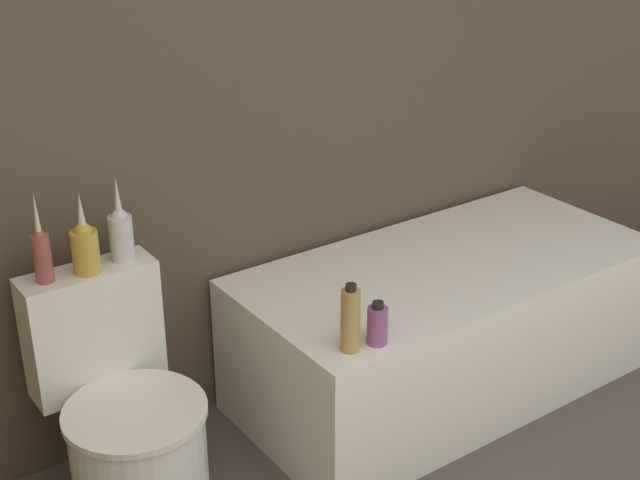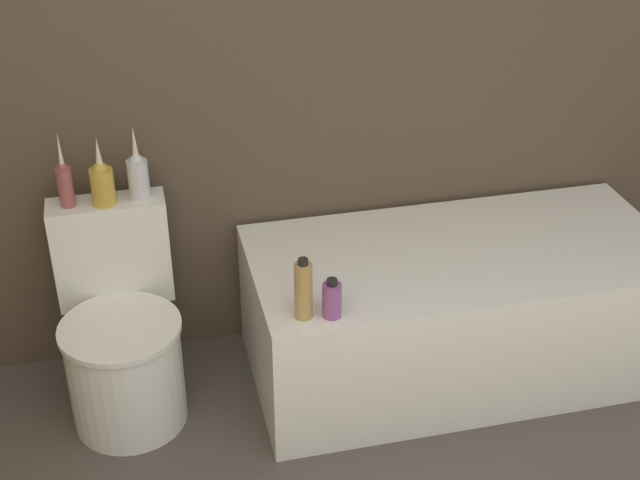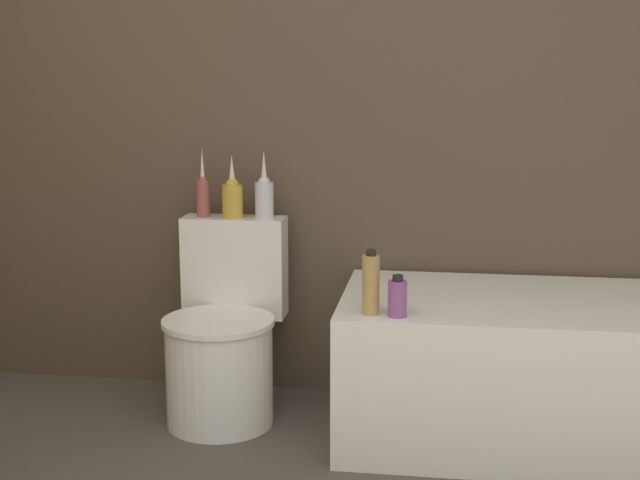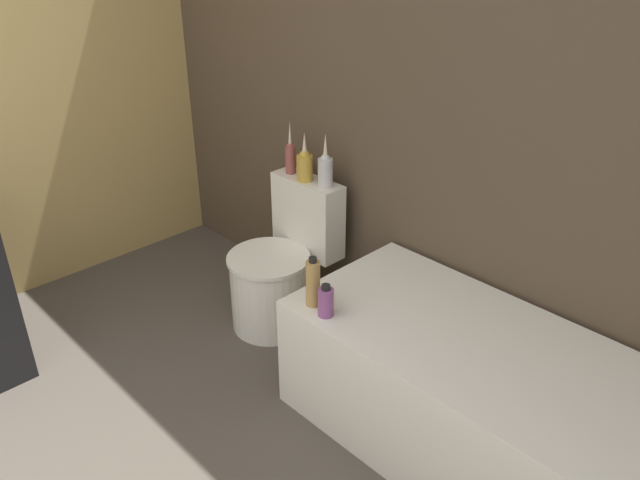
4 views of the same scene
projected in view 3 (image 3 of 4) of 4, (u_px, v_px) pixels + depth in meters
wall_back_tiled at (346, 69)px, 3.44m from camera, size 6.40×0.06×2.60m
bathtub at (558, 370)px, 3.13m from camera, size 1.52×0.72×0.52m
toilet at (224, 343)px, 3.34m from camera, size 0.41×0.55×0.74m
vase_gold at (203, 194)px, 3.44m from camera, size 0.05×0.05×0.27m
vase_silver at (232, 197)px, 3.41m from camera, size 0.08×0.08×0.24m
vase_bronze at (264, 195)px, 3.42m from camera, size 0.07×0.07×0.26m
shampoo_bottle_tall at (371, 284)px, 2.89m from camera, size 0.06×0.06×0.22m
shampoo_bottle_short at (397, 298)px, 2.87m from camera, size 0.06×0.06×0.14m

